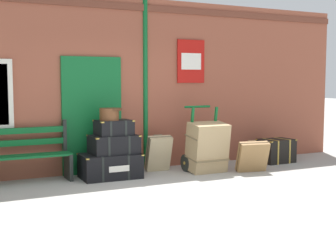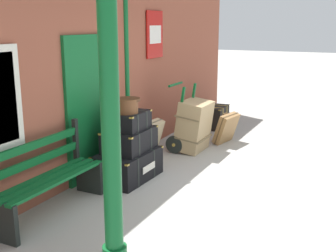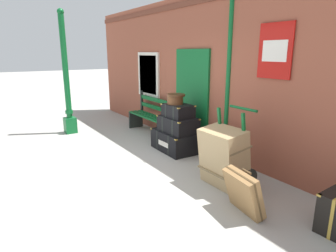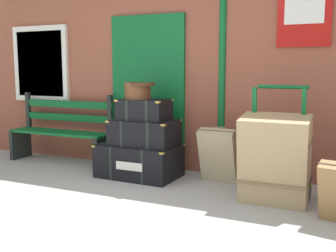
{
  "view_description": "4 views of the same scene",
  "coord_description": "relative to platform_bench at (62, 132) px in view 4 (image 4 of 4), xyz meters",
  "views": [
    {
      "loc": [
        -3.05,
        -5.77,
        1.69
      ],
      "look_at": [
        0.76,
        1.77,
        0.87
      ],
      "focal_mm": 50.8,
      "sensor_mm": 36.0,
      "label": 1
    },
    {
      "loc": [
        -5.4,
        -1.23,
        2.26
      ],
      "look_at": [
        0.59,
        1.67,
        0.64
      ],
      "focal_mm": 45.47,
      "sensor_mm": 36.0,
      "label": 2
    },
    {
      "loc": [
        4.47,
        -1.45,
        2.03
      ],
      "look_at": [
        -0.12,
        1.6,
        0.61
      ],
      "focal_mm": 30.7,
      "sensor_mm": 36.0,
      "label": 3
    },
    {
      "loc": [
        2.17,
        -2.6,
        1.39
      ],
      "look_at": [
        0.2,
        1.73,
        0.71
      ],
      "focal_mm": 43.54,
      "sensor_mm": 36.0,
      "label": 4
    }
  ],
  "objects": [
    {
      "name": "round_hatbox",
      "position": [
        1.44,
        -0.26,
        0.67
      ],
      "size": [
        0.39,
        0.35,
        0.21
      ],
      "color": "brown",
      "rests_on": "steamer_trunk_top"
    },
    {
      "name": "brick_facade",
      "position": [
        1.71,
        0.44,
        1.15
      ],
      "size": [
        10.4,
        0.35,
        3.2
      ],
      "color": "brown",
      "rests_on": "ground"
    },
    {
      "name": "ground_plane",
      "position": [
        1.73,
        -2.16,
        -0.44
      ],
      "size": [
        60.0,
        60.0,
        0.0
      ],
      "primitive_type": "plane",
      "color": "#A3A099"
    },
    {
      "name": "suitcase_olive",
      "position": [
        2.45,
        -0.1,
        -0.11
      ],
      "size": [
        0.47,
        0.37,
        0.68
      ],
      "color": "tan",
      "rests_on": "ground"
    },
    {
      "name": "porters_trolley",
      "position": [
        3.2,
        -0.41,
        -0.17
      ],
      "size": [
        0.71,
        0.56,
        1.21
      ],
      "color": "black",
      "rests_on": "ground"
    },
    {
      "name": "steamer_trunk_base",
      "position": [
        1.44,
        -0.26,
        -0.23
      ],
      "size": [
        1.03,
        0.68,
        0.43
      ],
      "color": "black",
      "rests_on": "ground"
    },
    {
      "name": "steamer_trunk_top",
      "position": [
        1.52,
        -0.25,
        0.43
      ],
      "size": [
        0.62,
        0.46,
        0.27
      ],
      "color": "black",
      "rests_on": "steamer_trunk_middle"
    },
    {
      "name": "steamer_trunk_middle",
      "position": [
        1.51,
        -0.25,
        0.14
      ],
      "size": [
        0.81,
        0.55,
        0.33
      ],
      "color": "black",
      "rests_on": "steamer_trunk_base"
    },
    {
      "name": "large_brown_trunk",
      "position": [
        3.2,
        -0.58,
        0.02
      ],
      "size": [
        0.7,
        0.55,
        0.93
      ],
      "color": "tan",
      "rests_on": "ground"
    },
    {
      "name": "platform_bench",
      "position": [
        0.0,
        0.0,
        0.0
      ],
      "size": [
        1.6,
        0.43,
        1.01
      ],
      "color": "#0F5B28",
      "rests_on": "ground"
    }
  ]
}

